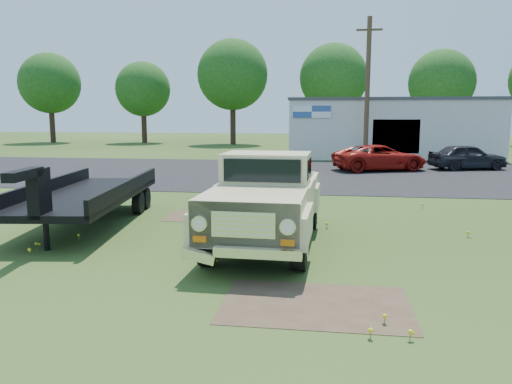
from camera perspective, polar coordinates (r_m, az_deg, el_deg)
ground at (r=11.20m, az=-0.50°, el=-6.76°), size 140.00×140.00×0.00m
asphalt_lot at (r=25.89m, az=4.56°, el=2.14°), size 90.00×14.00×0.02m
dirt_patch_a at (r=8.24m, az=6.83°, el=-12.68°), size 3.00×2.00×0.01m
dirt_patch_b at (r=14.93m, az=-6.06°, el=-2.85°), size 2.20×1.60×0.01m
commercial_building at (r=37.92m, az=14.97°, el=7.17°), size 14.20×8.20×4.15m
utility_pole_mid at (r=32.79m, az=12.62°, el=11.42°), size 1.60×0.30×9.00m
treeline_a at (r=58.79m, az=-22.50°, el=11.39°), size 6.40×6.40×9.52m
treeline_b at (r=55.34m, az=-12.80°, el=11.38°), size 5.76×5.76×8.57m
treeline_c at (r=51.23m, az=-2.69°, el=13.23°), size 7.04×7.04×10.47m
treeline_d at (r=51.29m, az=8.86°, el=12.77°), size 6.72×6.72×10.00m
treeline_e at (r=50.82m, az=20.44°, el=11.65°), size 6.08×6.08×9.04m
vintage_pickup_truck at (r=11.52m, az=1.24°, el=-0.81°), size 2.49×6.02×2.16m
flatbed_trailer at (r=14.46m, az=-18.75°, el=0.21°), size 3.23×7.29×1.92m
red_pickup at (r=27.82m, az=13.96°, el=3.80°), size 5.47×3.91×1.38m
dark_sedan at (r=29.86m, az=23.00°, el=3.70°), size 4.40×2.66×1.40m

